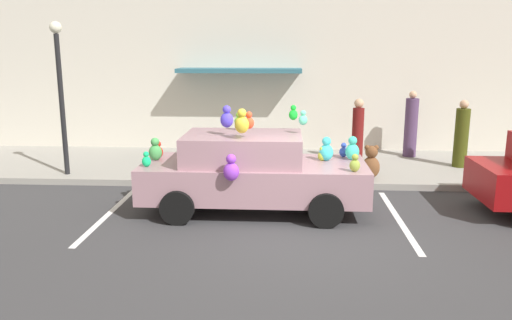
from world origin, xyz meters
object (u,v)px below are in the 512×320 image
plush_covered_car (252,171)px  pedestrian_walking_past (358,131)px  street_lamp_post (60,82)px  pedestrian_near_shopfront (461,136)px  pedestrian_by_lamp (411,126)px  teddy_bear_on_sidewalk (371,163)px

plush_covered_car → pedestrian_walking_past: plush_covered_car is taller
street_lamp_post → pedestrian_near_shopfront: size_ratio=2.09×
pedestrian_walking_past → pedestrian_by_lamp: (1.58, 0.65, 0.05)m
street_lamp_post → pedestrian_near_shopfront: street_lamp_post is taller
street_lamp_post → pedestrian_walking_past: 7.72m
pedestrian_walking_past → pedestrian_by_lamp: bearing=22.5°
pedestrian_by_lamp → pedestrian_near_shopfront: bearing=-51.6°
plush_covered_car → teddy_bear_on_sidewalk: bearing=38.7°
plush_covered_car → teddy_bear_on_sidewalk: (2.69, 2.16, -0.29)m
plush_covered_car → pedestrian_by_lamp: bearing=48.7°
plush_covered_car → teddy_bear_on_sidewalk: size_ratio=5.44×
teddy_bear_on_sidewalk → plush_covered_car: bearing=-141.3°
plush_covered_car → teddy_bear_on_sidewalk: 3.46m
plush_covered_car → pedestrian_near_shopfront: size_ratio=2.51×
teddy_bear_on_sidewalk → street_lamp_post: (-7.39, -0.03, 1.88)m
plush_covered_car → pedestrian_by_lamp: (4.20, 4.78, 0.21)m
plush_covered_car → street_lamp_post: size_ratio=1.20×
plush_covered_car → street_lamp_post: street_lamp_post is taller
street_lamp_post → pedestrian_walking_past: (7.32, 2.00, -1.44)m
teddy_bear_on_sidewalk → pedestrian_walking_past: pedestrian_walking_past is taller
teddy_bear_on_sidewalk → pedestrian_near_shopfront: (2.51, 1.37, 0.44)m
plush_covered_car → pedestrian_walking_past: size_ratio=2.57×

